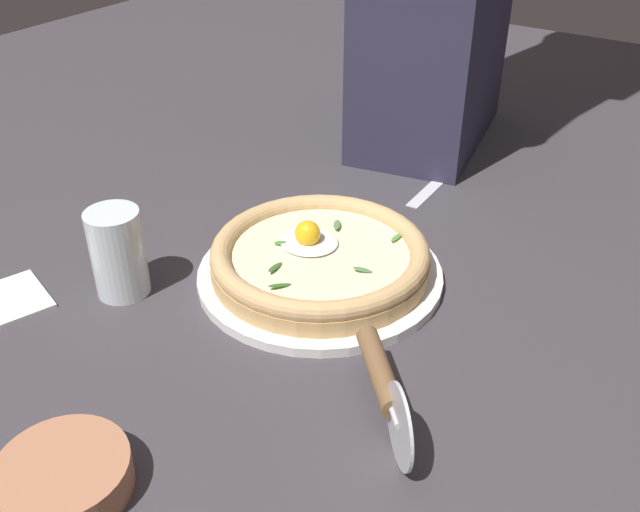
{
  "coord_description": "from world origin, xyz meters",
  "views": [
    {
      "loc": [
        0.42,
        -0.62,
        0.49
      ],
      "look_at": [
        0.03,
        -0.03,
        0.03
      ],
      "focal_mm": 39.87,
      "sensor_mm": 36.0,
      "label": 1
    }
  ],
  "objects": [
    {
      "name": "ground_plane",
      "position": [
        0.0,
        0.0,
        -0.01
      ],
      "size": [
        2.4,
        2.4,
        0.03
      ],
      "primitive_type": "cube",
      "color": "#3D383E",
      "rests_on": "ground"
    },
    {
      "name": "pizza_plate",
      "position": [
        0.03,
        -0.03,
        0.01
      ],
      "size": [
        0.29,
        0.29,
        0.01
      ],
      "primitive_type": "cylinder",
      "color": "white",
      "rests_on": "ground"
    },
    {
      "name": "pizza",
      "position": [
        0.03,
        -0.03,
        0.03
      ],
      "size": [
        0.26,
        0.26,
        0.06
      ],
      "color": "tan",
      "rests_on": "pizza_plate"
    },
    {
      "name": "side_bowl",
      "position": [
        0.02,
        -0.4,
        0.02
      ],
      "size": [
        0.11,
        0.11,
        0.03
      ],
      "primitive_type": "cylinder",
      "color": "#B37352",
      "rests_on": "ground"
    },
    {
      "name": "pizza_cutter",
      "position": [
        0.2,
        -0.18,
        0.04
      ],
      "size": [
        0.12,
        0.13,
        0.08
      ],
      "color": "silver",
      "rests_on": "ground"
    },
    {
      "name": "table_knife",
      "position": [
        0.04,
        0.33,
        0.0
      ],
      "size": [
        0.02,
        0.22,
        0.01
      ],
      "color": "silver",
      "rests_on": "ground"
    },
    {
      "name": "drinking_glass",
      "position": [
        -0.15,
        -0.17,
        0.05
      ],
      "size": [
        0.06,
        0.06,
        0.11
      ],
      "color": "silver",
      "rests_on": "ground"
    }
  ]
}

